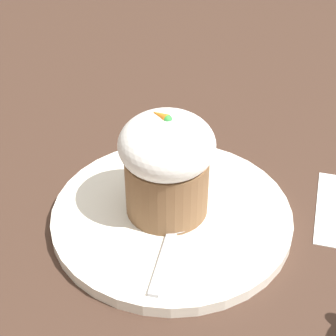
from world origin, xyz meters
name	(u,v)px	position (x,y,z in m)	size (l,w,h in m)	color
ground_plane	(172,221)	(0.00, 0.00, 0.00)	(4.00, 4.00, 0.00)	#3D281E
dessert_plate	(172,216)	(0.00, 0.00, 0.01)	(0.25, 0.25, 0.01)	white
carrot_cake	(168,163)	(0.01, 0.00, 0.07)	(0.10, 0.10, 0.12)	brown
spoon	(174,226)	(-0.02, 0.02, 0.02)	(0.09, 0.12, 0.01)	#B7B7BC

